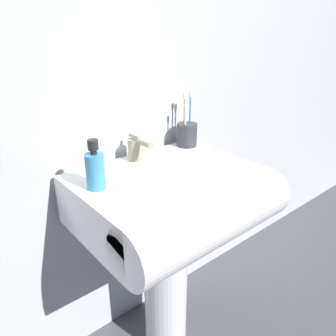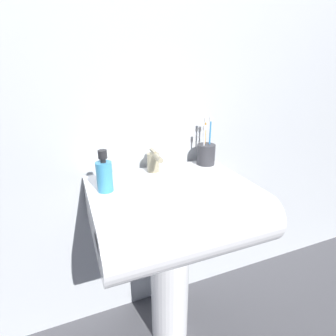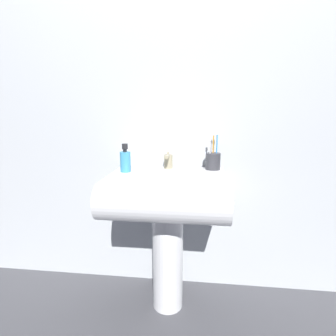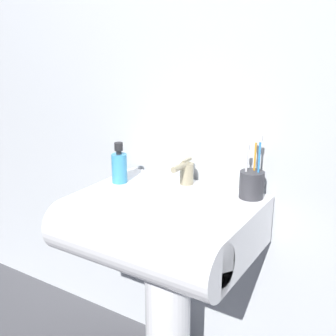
% 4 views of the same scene
% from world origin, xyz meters
% --- Properties ---
extents(wall_back, '(5.00, 0.05, 2.40)m').
position_xyz_m(wall_back, '(0.00, 0.26, 1.20)').
color(wall_back, silver).
rests_on(wall_back, ground).
extents(sink_pedestal, '(0.17, 0.17, 0.62)m').
position_xyz_m(sink_pedestal, '(0.00, 0.00, 0.31)').
color(sink_pedestal, white).
rests_on(sink_pedestal, ground).
extents(sink_basin, '(0.62, 0.51, 0.18)m').
position_xyz_m(sink_basin, '(0.00, -0.06, 0.71)').
color(sink_basin, white).
rests_on(sink_basin, sink_pedestal).
extents(faucet, '(0.05, 0.13, 0.10)m').
position_xyz_m(faucet, '(-0.02, 0.15, 0.84)').
color(faucet, tan).
rests_on(faucet, sink_basin).
extents(toothbrush_cup, '(0.08, 0.08, 0.22)m').
position_xyz_m(toothbrush_cup, '(0.24, 0.15, 0.85)').
color(toothbrush_cup, '#38383D').
rests_on(toothbrush_cup, sink_basin).
extents(soap_bottle, '(0.06, 0.06, 0.16)m').
position_xyz_m(soap_bottle, '(-0.24, 0.04, 0.86)').
color(soap_bottle, '#3F99CC').
rests_on(soap_bottle, sink_basin).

